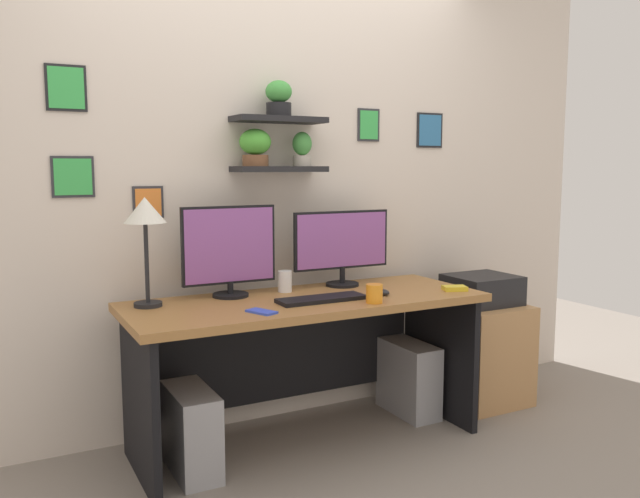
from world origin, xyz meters
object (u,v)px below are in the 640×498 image
at_px(cell_phone, 262,312).
at_px(printer, 482,290).
at_px(water_cup, 285,281).
at_px(computer_tower_right, 408,378).
at_px(coffee_mug, 374,294).
at_px(scissors_tray, 455,288).
at_px(desk_lamp, 145,218).
at_px(desk, 302,336).
at_px(monitor_right, 342,245).
at_px(computer_mouse, 383,292).
at_px(drawer_cabinet, 480,352).
at_px(keyboard, 322,299).
at_px(computer_tower_left, 191,431).
at_px(monitor_left, 229,250).

xyz_separation_m(cell_phone, printer, (1.52, 0.27, -0.08)).
relative_size(water_cup, computer_tower_right, 0.27).
relative_size(coffee_mug, scissors_tray, 0.75).
xyz_separation_m(desk_lamp, printer, (1.94, -0.09, -0.49)).
bearing_deg(scissors_tray, desk, 162.77).
xyz_separation_m(monitor_right, scissors_tray, (0.45, -0.40, -0.21)).
relative_size(computer_mouse, drawer_cabinet, 0.15).
relative_size(coffee_mug, water_cup, 0.82).
bearing_deg(scissors_tray, cell_phone, -179.18).
relative_size(keyboard, computer_mouse, 4.89).
bearing_deg(scissors_tray, drawer_cabinet, 31.71).
height_order(desk, computer_tower_right, desk).
height_order(keyboard, cell_phone, keyboard).
bearing_deg(keyboard, cell_phone, -163.87).
relative_size(desk_lamp, water_cup, 4.62).
xyz_separation_m(computer_mouse, coffee_mug, (-0.14, -0.14, 0.03)).
xyz_separation_m(computer_mouse, computer_tower_left, (-0.99, 0.07, -0.57)).
bearing_deg(monitor_left, keyboard, -41.63).
xyz_separation_m(monitor_right, coffee_mug, (-0.09, -0.47, -0.18)).
bearing_deg(coffee_mug, desk_lamp, 156.72).
height_order(water_cup, printer, water_cup).
bearing_deg(drawer_cabinet, desk_lamp, 177.27).
bearing_deg(drawer_cabinet, monitor_left, 174.65).
bearing_deg(computer_mouse, keyboard, 177.90).
xyz_separation_m(computer_mouse, desk_lamp, (-1.12, 0.28, 0.40)).
xyz_separation_m(monitor_left, computer_tower_right, (1.01, -0.12, -0.78)).
height_order(monitor_left, computer_tower_right, monitor_left).
distance_m(printer, computer_tower_right, 0.69).
relative_size(water_cup, computer_tower_left, 0.27).
xyz_separation_m(desk_lamp, computer_tower_right, (1.43, -0.07, -0.96)).
bearing_deg(desk, drawer_cabinet, 0.88).
xyz_separation_m(monitor_right, water_cup, (-0.35, -0.02, -0.17)).
distance_m(monitor_right, water_cup, 0.39).
bearing_deg(desk, printer, 0.88).
bearing_deg(keyboard, computer_tower_left, 174.95).
distance_m(desk, computer_tower_right, 0.77).
height_order(monitor_right, desk_lamp, desk_lamp).
height_order(computer_mouse, scissors_tray, computer_mouse).
relative_size(computer_mouse, computer_tower_left, 0.22).
distance_m(keyboard, printer, 1.18).
bearing_deg(monitor_left, coffee_mug, -40.19).
bearing_deg(computer_mouse, printer, 12.69).
xyz_separation_m(computer_mouse, water_cup, (-0.40, 0.31, 0.04)).
height_order(computer_mouse, coffee_mug, coffee_mug).
distance_m(monitor_left, drawer_cabinet, 1.67).
bearing_deg(computer_mouse, water_cup, 142.67).
relative_size(monitor_left, keyboard, 1.10).
height_order(monitor_left, scissors_tray, monitor_left).
distance_m(keyboard, drawer_cabinet, 1.26).
height_order(computer_mouse, desk_lamp, desk_lamp).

